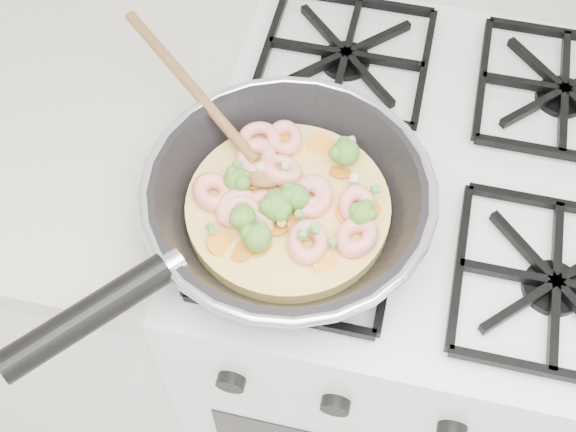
# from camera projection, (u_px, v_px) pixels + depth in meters

# --- Properties ---
(stove) EXTENTS (0.60, 0.60, 0.92)m
(stove) POSITION_uv_depth(u_px,v_px,m) (397.00, 312.00, 1.35)
(stove) COLOR white
(stove) RESTS_ON ground
(skillet) EXTENTS (0.43, 0.49, 0.09)m
(skillet) POSITION_uv_depth(u_px,v_px,m) (283.00, 203.00, 0.87)
(skillet) COLOR black
(skillet) RESTS_ON stove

